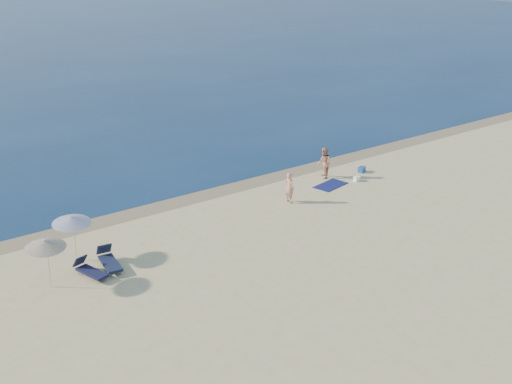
# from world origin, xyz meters

# --- Properties ---
(wet_sand_strip) EXTENTS (240.00, 1.60, 0.00)m
(wet_sand_strip) POSITION_xyz_m (0.00, 19.40, 0.00)
(wet_sand_strip) COLOR #847254
(wet_sand_strip) RESTS_ON ground
(person_left) EXTENTS (0.40, 0.60, 1.64)m
(person_left) POSITION_xyz_m (1.51, 15.84, 0.82)
(person_left) COLOR tan
(person_left) RESTS_ON ground
(person_right) EXTENTS (1.04, 1.11, 1.81)m
(person_right) POSITION_xyz_m (5.46, 17.54, 0.90)
(person_right) COLOR tan
(person_right) RESTS_ON ground
(beach_towel) EXTENTS (2.14, 1.46, 0.03)m
(beach_towel) POSITION_xyz_m (4.94, 16.38, 0.02)
(beach_towel) COLOR #0F134B
(beach_towel) RESTS_ON ground
(white_bag) EXTENTS (0.33, 0.28, 0.27)m
(white_bag) POSITION_xyz_m (6.64, 16.02, 0.13)
(white_bag) COLOR white
(white_bag) RESTS_ON ground
(blue_cooler) EXTENTS (0.53, 0.45, 0.32)m
(blue_cooler) POSITION_xyz_m (7.97, 16.95, 0.16)
(blue_cooler) COLOR #1E4AA2
(blue_cooler) RESTS_ON ground
(umbrella_near) EXTENTS (1.92, 1.94, 2.11)m
(umbrella_near) POSITION_xyz_m (-10.01, 16.28, 1.85)
(umbrella_near) COLOR silver
(umbrella_near) RESTS_ON ground
(umbrella_far) EXTENTS (1.73, 1.75, 2.12)m
(umbrella_far) POSITION_xyz_m (-11.71, 14.65, 1.86)
(umbrella_far) COLOR silver
(umbrella_far) RESTS_ON ground
(lounger_left) EXTENTS (0.96, 1.76, 0.74)m
(lounger_left) POSITION_xyz_m (-10.11, 14.50, 0.27)
(lounger_left) COLOR #131634
(lounger_left) RESTS_ON ground
(lounger_right) EXTENTS (0.87, 1.93, 0.82)m
(lounger_right) POSITION_xyz_m (-9.14, 14.75, 0.30)
(lounger_right) COLOR #141D39
(lounger_right) RESTS_ON ground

